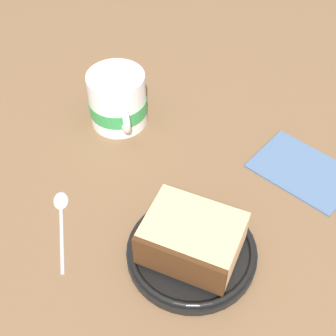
# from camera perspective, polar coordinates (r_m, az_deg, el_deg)

# --- Properties ---
(ground_plane) EXTENTS (1.39, 1.39, 0.03)m
(ground_plane) POSITION_cam_1_polar(r_m,az_deg,el_deg) (0.65, -2.60, -6.44)
(ground_plane) COLOR brown
(small_plate) EXTENTS (0.16, 0.16, 0.02)m
(small_plate) POSITION_cam_1_polar(r_m,az_deg,el_deg) (0.59, 2.84, -9.86)
(small_plate) COLOR black
(small_plate) RESTS_ON ground_plane
(cake_slice) EXTENTS (0.14, 0.13, 0.05)m
(cake_slice) POSITION_cam_1_polar(r_m,az_deg,el_deg) (0.56, 2.85, -8.46)
(cake_slice) COLOR #472814
(cake_slice) RESTS_ON small_plate
(tea_mug) EXTENTS (0.11, 0.09, 0.09)m
(tea_mug) POSITION_cam_1_polar(r_m,az_deg,el_deg) (0.73, -6.01, 8.03)
(tea_mug) COLOR white
(tea_mug) RESTS_ON ground_plane
(teaspoon) EXTENTS (0.12, 0.07, 0.01)m
(teaspoon) POSITION_cam_1_polar(r_m,az_deg,el_deg) (0.64, -12.64, -5.11)
(teaspoon) COLOR silver
(teaspoon) RESTS_ON ground_plane
(folded_napkin) EXTENTS (0.15, 0.12, 0.01)m
(folded_napkin) POSITION_cam_1_polar(r_m,az_deg,el_deg) (0.70, 15.78, -0.20)
(folded_napkin) COLOR slate
(folded_napkin) RESTS_ON ground_plane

